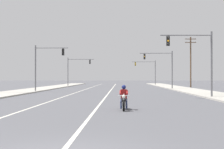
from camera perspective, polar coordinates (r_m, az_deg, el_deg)
lane_stripe_center at (r=53.04m, az=-0.11°, el=-2.56°), size 0.16×100.00×0.01m
lane_stripe_left at (r=53.32m, az=-4.58°, el=-2.55°), size 0.16×100.00×0.01m
sidewalk_kerb_right at (r=49.04m, az=13.21°, el=-2.64°), size 4.40×110.00×0.14m
sidewalk_kerb_left at (r=49.74m, az=-13.61°, el=-2.61°), size 4.40×110.00×0.14m
motorcycle_with_rider at (r=19.92m, az=2.00°, el=-4.30°), size 0.70×2.19×1.46m
traffic_signal_near_right at (r=32.42m, az=14.13°, el=3.39°), size 4.86×0.45×6.20m
traffic_signal_near_left at (r=45.81m, az=-11.29°, el=2.21°), size 4.45×0.37×6.20m
traffic_signal_mid_right at (r=55.18m, az=8.55°, el=1.80°), size 5.33×0.37×6.20m
traffic_signal_mid_left at (r=73.38m, az=-6.17°, el=1.24°), size 5.68×0.59×6.20m
traffic_signal_far_right at (r=84.89m, az=6.15°, el=1.02°), size 5.95×0.37×6.20m
utility_pole_right_far at (r=66.39m, az=13.15°, el=2.36°), size 2.12×0.26×9.69m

